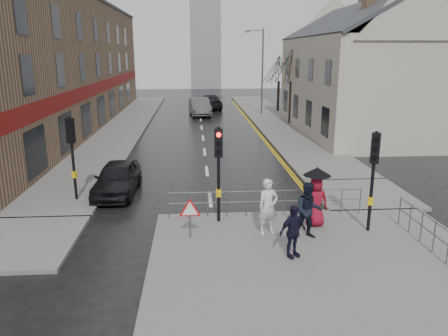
{
  "coord_description": "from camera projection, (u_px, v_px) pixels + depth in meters",
  "views": [
    {
      "loc": [
        -0.62,
        -14.38,
        5.99
      ],
      "look_at": [
        0.58,
        2.93,
        1.36
      ],
      "focal_mm": 35.0,
      "sensor_mm": 36.0,
      "label": 1
    }
  ],
  "objects": [
    {
      "name": "pavement_bridge_right",
      "position": [
        361.0,
        194.0,
        18.75
      ],
      "size": [
        4.0,
        4.2,
        0.14
      ],
      "primitive_type": "cube",
      "color": "#605E5B",
      "rests_on": "ground"
    },
    {
      "name": "street_lamp",
      "position": [
        261.0,
        66.0,
        41.61
      ],
      "size": [
        1.83,
        0.25,
        8.0
      ],
      "color": "#595B5E",
      "rests_on": "right_pavement"
    },
    {
      "name": "tree_far",
      "position": [
        279.0,
        68.0,
        43.76
      ],
      "size": [
        2.4,
        2.4,
        5.64
      ],
      "color": "black",
      "rests_on": "right_pavement"
    },
    {
      "name": "building_left_terrace",
      "position": [
        49.0,
        65.0,
        34.57
      ],
      "size": [
        8.0,
        42.0,
        10.0
      ],
      "primitive_type": "cube",
      "color": "#8F6E52",
      "rests_on": "ground"
    },
    {
      "name": "traffic_signal_far_left",
      "position": [
        72.0,
        144.0,
        17.34
      ],
      "size": [
        0.34,
        0.33,
        3.4
      ],
      "color": "black",
      "rests_on": "left_pavement"
    },
    {
      "name": "warning_sign",
      "position": [
        190.0,
        212.0,
        13.96
      ],
      "size": [
        0.8,
        0.07,
        1.35
      ],
      "color": "#595B5E",
      "rests_on": "near_pavement"
    },
    {
      "name": "building_right_cream",
      "position": [
        363.0,
        69.0,
        32.37
      ],
      "size": [
        9.0,
        16.4,
        10.1
      ],
      "color": "#B5AC9E",
      "rests_on": "ground"
    },
    {
      "name": "guard_railing_side",
      "position": [
        435.0,
        230.0,
        13.01
      ],
      "size": [
        0.04,
        4.54,
        1.0
      ],
      "color": "#595B5E",
      "rests_on": "near_pavement"
    },
    {
      "name": "left_pavement",
      "position": [
        125.0,
        124.0,
        37.17
      ],
      "size": [
        4.0,
        44.0,
        0.14
      ],
      "primitive_type": "cube",
      "color": "#605E5B",
      "rests_on": "ground"
    },
    {
      "name": "pedestrian_d",
      "position": [
        293.0,
        231.0,
        12.69
      ],
      "size": [
        1.01,
        0.77,
        1.59
      ],
      "primitive_type": "imported",
      "rotation": [
        0.0,
        0.0,
        0.48
      ],
      "color": "black",
      "rests_on": "near_pavement"
    },
    {
      "name": "near_pavement",
      "position": [
        326.0,
        270.0,
        12.25
      ],
      "size": [
        10.0,
        9.0,
        0.14
      ],
      "primitive_type": "cube",
      "color": "#605E5B",
      "rests_on": "ground"
    },
    {
      "name": "car_mid",
      "position": [
        200.0,
        107.0,
        42.39
      ],
      "size": [
        2.26,
        5.25,
        1.68
      ],
      "primitive_type": "imported",
      "rotation": [
        0.0,
        0.0,
        0.1
      ],
      "color": "#46484B",
      "rests_on": "ground"
    },
    {
      "name": "church_tower",
      "position": [
        205.0,
        33.0,
        73.0
      ],
      "size": [
        5.0,
        5.0,
        18.0
      ],
      "primitive_type": "cube",
      "color": "gray",
      "rests_on": "ground"
    },
    {
      "name": "ground",
      "position": [
        213.0,
        227.0,
        15.45
      ],
      "size": [
        120.0,
        120.0,
        0.0
      ],
      "primitive_type": "plane",
      "color": "black",
      "rests_on": "ground"
    },
    {
      "name": "pedestrian_b",
      "position": [
        309.0,
        211.0,
        13.96
      ],
      "size": [
        0.92,
        0.72,
        1.87
      ],
      "primitive_type": "imported",
      "rotation": [
        0.0,
        0.0,
        -0.01
      ],
      "color": "black",
      "rests_on": "near_pavement"
    },
    {
      "name": "guard_railing_front",
      "position": [
        266.0,
        197.0,
        15.93
      ],
      "size": [
        7.14,
        0.04,
        1.0
      ],
      "color": "#595B5E",
      "rests_on": "near_pavement"
    },
    {
      "name": "pavement_stub_left",
      "position": [
        13.0,
        242.0,
        14.03
      ],
      "size": [
        4.0,
        4.2,
        0.14
      ],
      "primitive_type": "cube",
      "color": "#605E5B",
      "rests_on": "ground"
    },
    {
      "name": "tree_near",
      "position": [
        292.0,
        63.0,
        35.83
      ],
      "size": [
        2.4,
        2.4,
        6.58
      ],
      "color": "black",
      "rests_on": "right_pavement"
    },
    {
      "name": "right_pavement",
      "position": [
        272.0,
        119.0,
        39.96
      ],
      "size": [
        4.0,
        40.0,
        0.14
      ],
      "primitive_type": "cube",
      "color": "#605E5B",
      "rests_on": "ground"
    },
    {
      "name": "car_far",
      "position": [
        210.0,
        102.0,
        47.31
      ],
      "size": [
        2.71,
        5.51,
        1.54
      ],
      "primitive_type": "imported",
      "rotation": [
        0.0,
        0.0,
        3.25
      ],
      "color": "black",
      "rests_on": "ground"
    },
    {
      "name": "traffic_signal_near_right",
      "position": [
        374.0,
        164.0,
        14.19
      ],
      "size": [
        0.34,
        0.33,
        3.4
      ],
      "color": "black",
      "rests_on": "near_pavement"
    },
    {
      "name": "pedestrian_with_umbrella",
      "position": [
        316.0,
        195.0,
        14.92
      ],
      "size": [
        0.96,
        0.96,
        2.09
      ],
      "color": "maroon",
      "rests_on": "near_pavement"
    },
    {
      "name": "car_parked",
      "position": [
        117.0,
        178.0,
        18.85
      ],
      "size": [
        1.85,
        4.22,
        1.41
      ],
      "primitive_type": "imported",
      "rotation": [
        0.0,
        0.0,
        -0.04
      ],
      "color": "black",
      "rests_on": "ground"
    },
    {
      "name": "pedestrian_a",
      "position": [
        268.0,
        207.0,
        14.31
      ],
      "size": [
        0.77,
        0.61,
        1.87
      ],
      "primitive_type": "imported",
      "rotation": [
        0.0,
        0.0,
        0.26
      ],
      "color": "silver",
      "rests_on": "near_pavement"
    },
    {
      "name": "traffic_signal_near_left",
      "position": [
        219.0,
        158.0,
        15.02
      ],
      "size": [
        0.28,
        0.27,
        3.4
      ],
      "color": "black",
      "rests_on": "near_pavement"
    }
  ]
}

